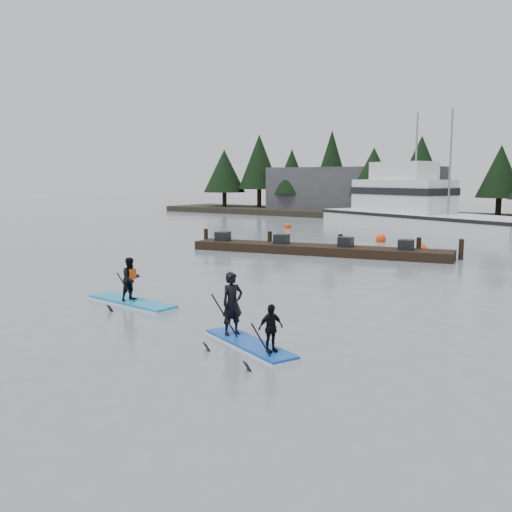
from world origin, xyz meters
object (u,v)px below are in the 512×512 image
Objects in this scene: fishing_boat_large at (417,220)px; paddleboard_solo at (131,289)px; floating_dock at (317,250)px; paddleboard_duo at (247,322)px.

paddleboard_solo is (1.37, -30.45, -0.25)m from fishing_boat_large.
fishing_boat_large reaches higher than floating_dock.
fishing_boat_large is 5.10× the size of paddleboard_solo.
paddleboard_solo is 1.13× the size of paddleboard_duo.
floating_dock is (0.51, -16.70, -0.52)m from fishing_boat_large.
floating_dock is 16.58m from paddleboard_duo.
paddleboard_duo is at bearing -56.26° from fishing_boat_large.
paddleboard_duo is (6.43, -15.27, 0.34)m from floating_dock.
fishing_boat_large is at bearing 125.16° from paddleboard_duo.
fishing_boat_large is 1.32× the size of floating_dock.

